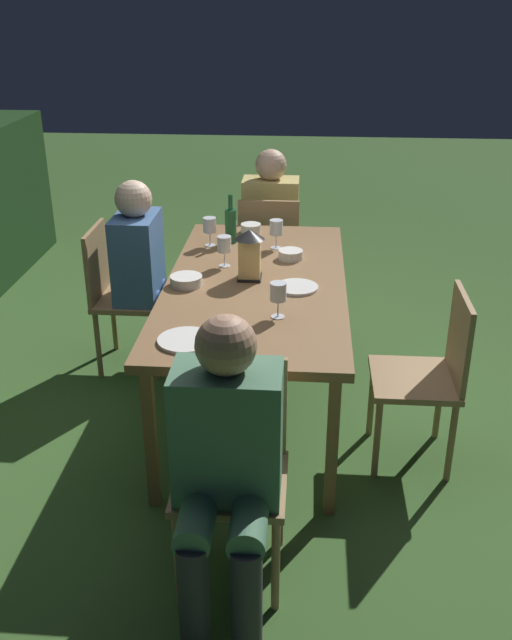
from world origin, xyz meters
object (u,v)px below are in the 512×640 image
(person_in_mustard, at_px, (271,221))
(bowl_salad, at_px, (251,228))
(person_in_blue, at_px, (149,267))
(bowl_olives, at_px, (291,254))
(plate_b, at_px, (186,340))
(chair_head_far, at_px, (269,251))
(plate_a, at_px, (297,287))
(green_bottle_on_table, at_px, (231,225))
(dining_table, at_px, (256,290))
(bowl_bread, at_px, (186,280))
(wine_glass_b, at_px, (278,294))
(wine_glass_a, at_px, (276,229))
(person_in_green, at_px, (226,458))
(lantern_centerpiece, at_px, (250,252))
(wine_glass_d, at_px, (210,226))
(chair_side_left_a, at_px, (430,371))
(chair_side_right_b, at_px, (118,291))
(chair_head_near, at_px, (232,461))
(wine_glass_c, at_px, (224,246))

(person_in_mustard, height_order, bowl_salad, person_in_mustard)
(person_in_blue, xyz_separation_m, bowl_olives, (-0.08, -0.82, 0.13))
(person_in_mustard, relative_size, plate_b, 4.64)
(chair_head_far, height_order, plate_a, chair_head_far)
(chair_head_far, height_order, green_bottle_on_table, green_bottle_on_table)
(dining_table, distance_m, bowl_bread, 0.37)
(chair_head_far, xyz_separation_m, wine_glass_b, (-1.63, -0.13, 0.38))
(dining_table, bearing_deg, person_in_blue, 57.03)
(wine_glass_a, xyz_separation_m, bowl_olives, (-0.17, -0.09, -0.09))
(person_in_green, bearing_deg, person_in_blue, 19.88)
(person_in_green, xyz_separation_m, lantern_centerpiece, (1.42, 0.03, 0.25))
(wine_glass_b, height_order, plate_a, wine_glass_b)
(lantern_centerpiece, bearing_deg, person_in_green, -178.61)
(person_in_mustard, relative_size, wine_glass_a, 6.80)
(wine_glass_b, bearing_deg, wine_glass_a, 3.34)
(person_in_mustard, xyz_separation_m, wine_glass_d, (-0.86, 0.31, 0.22))
(person_in_green, bearing_deg, bowl_bread, 14.97)
(person_in_mustard, bearing_deg, chair_side_left_a, -154.86)
(wine_glass_d, xyz_separation_m, bowl_bread, (-0.62, 0.04, -0.09))
(chair_head_far, bearing_deg, chair_side_right_b, 132.06)
(chair_side_right_b, height_order, wine_glass_d, wine_glass_d)
(wine_glass_d, bearing_deg, plate_b, -177.00)
(chair_side_right_b, relative_size, person_in_green, 0.76)
(person_in_blue, relative_size, wine_glass_d, 6.80)
(person_in_mustard, relative_size, green_bottle_on_table, 3.96)
(chair_head_near, bearing_deg, wine_glass_b, -10.01)
(wine_glass_a, height_order, bowl_salad, wine_glass_a)
(bowl_salad, bearing_deg, plate_b, 174.30)
(green_bottle_on_table, bearing_deg, chair_head_near, -173.83)
(green_bottle_on_table, distance_m, bowl_bread, 0.71)
(person_in_blue, bearing_deg, chair_head_far, -40.50)
(dining_table, xyz_separation_m, chair_side_right_b, (0.43, 0.85, -0.20))
(chair_side_right_b, bearing_deg, chair_head_far, -47.94)
(plate_a, bearing_deg, green_bottle_on_table, 30.47)
(wine_glass_c, bearing_deg, plate_a, -126.30)
(chair_side_left_a, height_order, plate_a, chair_side_left_a)
(wine_glass_b, bearing_deg, lantern_centerpiece, 19.78)
(person_in_mustard, height_order, bowl_olives, person_in_mustard)
(wine_glass_c, bearing_deg, person_in_mustard, -8.92)
(wine_glass_c, relative_size, bowl_olives, 1.25)
(plate_a, relative_size, plate_b, 0.87)
(chair_head_near, height_order, green_bottle_on_table, green_bottle_on_table)
(dining_table, xyz_separation_m, bowl_bread, (-0.09, 0.35, 0.08))
(person_in_blue, relative_size, bowl_salad, 9.27)
(chair_head_near, height_order, wine_glass_b, wine_glass_b)
(chair_side_left_a, bearing_deg, wine_glass_b, 90.95)
(dining_table, distance_m, person_in_mustard, 1.39)
(dining_table, xyz_separation_m, chair_head_near, (-1.20, 0.00, -0.20))
(lantern_centerpiece, bearing_deg, wine_glass_b, -160.22)
(bowl_bread, relative_size, bowl_salad, 1.32)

